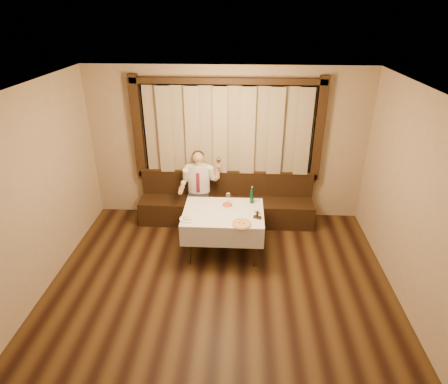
# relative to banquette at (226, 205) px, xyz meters

# --- Properties ---
(room) EXTENTS (5.01, 6.01, 2.81)m
(room) POSITION_rel_banquette_xyz_m (-0.00, -1.75, 1.19)
(room) COLOR black
(room) RESTS_ON ground
(banquette) EXTENTS (3.20, 0.61, 0.94)m
(banquette) POSITION_rel_banquette_xyz_m (0.00, 0.00, 0.00)
(banquette) COLOR black
(banquette) RESTS_ON ground
(dining_table) EXTENTS (1.27, 0.97, 0.76)m
(dining_table) POSITION_rel_banquette_xyz_m (0.00, -1.02, 0.34)
(dining_table) COLOR black
(dining_table) RESTS_ON ground
(pizza) EXTENTS (0.30, 0.30, 0.03)m
(pizza) POSITION_rel_banquette_xyz_m (0.29, -1.40, 0.46)
(pizza) COLOR white
(pizza) RESTS_ON dining_table
(pasta_red) EXTENTS (0.27, 0.27, 0.09)m
(pasta_red) POSITION_rel_banquette_xyz_m (0.06, -0.84, 0.48)
(pasta_red) COLOR white
(pasta_red) RESTS_ON dining_table
(pasta_cream) EXTENTS (0.24, 0.24, 0.08)m
(pasta_cream) POSITION_rel_banquette_xyz_m (-0.53, -1.29, 0.48)
(pasta_cream) COLOR white
(pasta_cream) RESTS_ON dining_table
(green_bottle) EXTENTS (0.06, 0.06, 0.29)m
(green_bottle) POSITION_rel_banquette_xyz_m (0.45, -0.70, 0.57)
(green_bottle) COLOR #12542D
(green_bottle) RESTS_ON dining_table
(table_wine_glass) EXTENTS (0.07, 0.07, 0.18)m
(table_wine_glass) POSITION_rel_banquette_xyz_m (0.06, -0.71, 0.58)
(table_wine_glass) COLOR white
(table_wine_glass) RESTS_ON dining_table
(cruet_caddy) EXTENTS (0.13, 0.10, 0.12)m
(cruet_caddy) POSITION_rel_banquette_xyz_m (0.53, -1.20, 0.49)
(cruet_caddy) COLOR black
(cruet_caddy) RESTS_ON dining_table
(seated_man) EXTENTS (0.75, 0.56, 1.38)m
(seated_man) POSITION_rel_banquette_xyz_m (-0.50, -0.09, 0.50)
(seated_man) COLOR black
(seated_man) RESTS_ON ground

